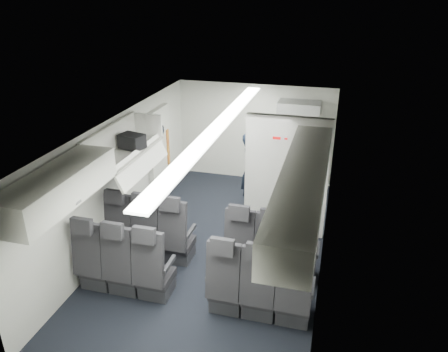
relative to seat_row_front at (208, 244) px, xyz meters
The scene contains 13 objects.
cabin_shell 0.90m from the seat_row_front, 90.00° to the left, with size 3.41×6.01×2.16m.
seat_row_front is the anchor object (origin of this frame).
seat_row_mid 0.90m from the seat_row_front, 90.00° to the right, with size 3.33×0.56×1.24m.
overhead_bin_left_rear 2.50m from the seat_row_front, 133.68° to the right, with size 0.53×1.80×0.40m.
overhead_bin_left_front_open 1.98m from the seat_row_front, 168.87° to the left, with size 0.64×1.70×0.72m.
overhead_bin_right_rear 2.50m from the seat_row_front, 46.32° to the right, with size 0.53×1.80×0.40m.
overhead_bin_right_front 2.04m from the seat_row_front, 11.46° to the left, with size 0.53×1.70×0.40m.
bulkhead_partition 1.79m from the seat_row_front, 53.69° to the left, with size 1.40×0.15×2.13m.
galley_unit 3.43m from the seat_row_front, 73.72° to the left, with size 0.85×0.52×1.90m.
boarding_door 2.71m from the seat_row_front, 128.16° to the left, with size 0.12×1.27×1.86m.
flight_attendant 2.21m from the seat_row_front, 84.57° to the left, with size 0.56×0.37×1.53m, color black.
carry_on_bag 2.00m from the seat_row_front, 162.46° to the left, with size 0.38×0.26×0.23m, color black.
papers 2.26m from the seat_row_front, 79.41° to the left, with size 0.20×0.02×0.14m, color white.
Camera 1 is at (1.72, -5.99, 4.07)m, focal length 35.00 mm.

